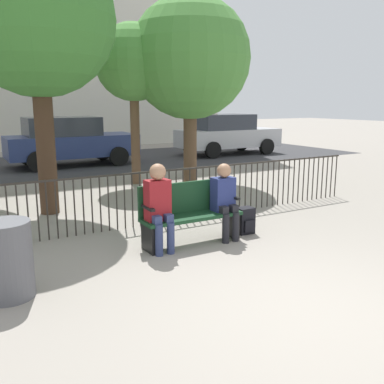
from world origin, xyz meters
name	(u,v)px	position (x,y,z in m)	size (l,w,h in m)	color
ground_plane	(307,308)	(0.00, 0.00, 0.00)	(80.00, 80.00, 0.00)	gray
park_bench	(189,211)	(0.00, 2.47, 0.49)	(1.56, 0.45, 0.92)	#14381E
seated_person_0	(159,202)	(-0.56, 2.35, 0.72)	(0.34, 0.39, 1.27)	navy
seated_person_1	(225,197)	(0.55, 2.35, 0.67)	(0.34, 0.39, 1.19)	black
backpack	(245,221)	(1.01, 2.42, 0.21)	(0.27, 0.24, 0.43)	black
fence_railing	(155,193)	(-0.02, 3.66, 0.56)	(9.01, 0.03, 0.95)	#2D2823
tree_0	(190,59)	(2.50, 6.85, 3.18)	(3.09, 3.09, 4.74)	brown
tree_1	(133,64)	(1.17, 7.37, 3.04)	(1.92, 1.92, 4.04)	brown
tree_3	(37,19)	(-1.47, 5.36, 3.53)	(2.80, 2.80, 4.97)	#422D1E
street_surface	(53,165)	(0.00, 12.00, 0.00)	(24.00, 6.00, 0.01)	#333335
parked_car_0	(69,141)	(0.49, 11.47, 0.84)	(4.20, 1.94, 1.62)	navy
parked_car_2	(227,134)	(6.86, 11.52, 0.84)	(4.20, 1.94, 1.62)	#B7B7BC
trash_bin	(7,260)	(-2.64, 1.83, 0.43)	(0.55, 0.55, 0.86)	#56565B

